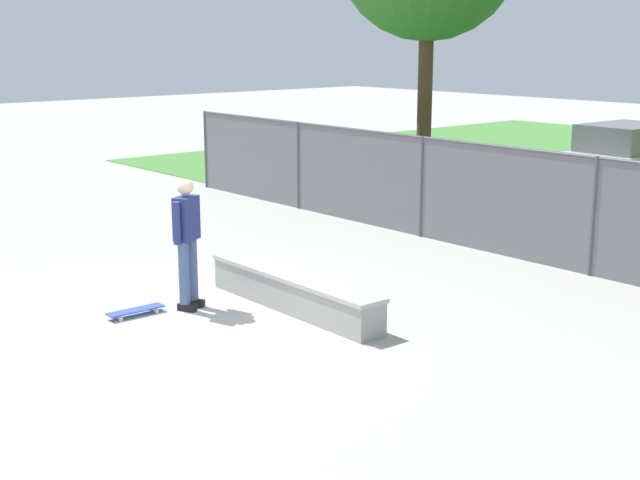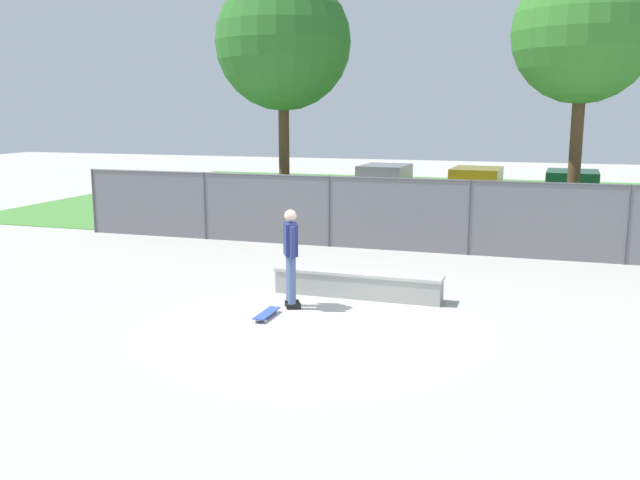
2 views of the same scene
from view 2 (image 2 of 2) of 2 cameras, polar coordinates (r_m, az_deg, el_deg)
The scene contains 11 objects.
ground_plane at distance 11.91m, azimuth 0.37°, elevation -6.70°, with size 80.00×80.00×0.00m, color #ADAAA3.
grass_strip at distance 27.92m, azimuth 10.46°, elevation 3.19°, with size 30.22×20.00×0.02m, color #478438.
concrete_ledge at distance 13.32m, azimuth 3.15°, elevation -3.70°, with size 3.31×0.54×0.50m.
skateboarder at distance 12.44m, azimuth -2.45°, elevation -1.16°, with size 0.40×0.54×1.82m.
skateboard at distance 12.08m, azimuth -4.46°, elevation -6.12°, with size 0.21×0.80×0.09m.
chainlink_fence at distance 17.70m, azimuth 6.41°, elevation 2.39°, with size 18.29×0.07×1.90m.
tree_near_left at distance 20.90m, azimuth -3.10°, elevation 16.09°, with size 3.98×3.98×7.55m.
tree_near_right at distance 19.25m, azimuth 21.11°, elevation 15.77°, with size 3.59×3.59×7.33m.
car_silver at distance 24.90m, azimuth 5.33°, elevation 4.35°, with size 2.17×4.28×1.66m.
car_yellow at distance 24.07m, azimuth 12.82°, elevation 3.91°, with size 2.17×4.28×1.66m.
car_green at distance 23.75m, azimuth 20.19°, elevation 3.44°, with size 2.17×4.28×1.66m.
Camera 2 is at (3.33, -10.87, 3.55)m, focal length 38.41 mm.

